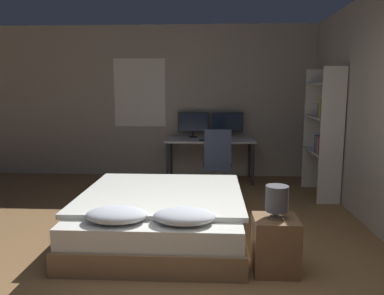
{
  "coord_description": "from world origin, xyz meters",
  "views": [
    {
      "loc": [
        0.13,
        -2.48,
        1.6
      ],
      "look_at": [
        -0.14,
        2.84,
        0.75
      ],
      "focal_mm": 35.0,
      "sensor_mm": 36.0,
      "label": 1
    }
  ],
  "objects_px": {
    "monitor_right": "(227,123)",
    "bookshelf": "(325,128)",
    "bed": "(161,215)",
    "keyboard": "(210,140)",
    "office_chair": "(217,169)",
    "desk": "(210,144)",
    "monitor_left": "(193,123)",
    "bedside_lamp": "(277,199)",
    "computer_mouse": "(226,140)",
    "nightstand": "(275,245)"
  },
  "relations": [
    {
      "from": "computer_mouse",
      "to": "bookshelf",
      "type": "xyz_separation_m",
      "value": [
        1.39,
        -0.68,
        0.28
      ]
    },
    {
      "from": "desk",
      "to": "monitor_left",
      "type": "distance_m",
      "value": 0.51
    },
    {
      "from": "bed",
      "to": "nightstand",
      "type": "bearing_deg",
      "value": -33.42
    },
    {
      "from": "monitor_right",
      "to": "keyboard",
      "type": "xyz_separation_m",
      "value": [
        -0.3,
        -0.47,
        -0.25
      ]
    },
    {
      "from": "bed",
      "to": "monitor_right",
      "type": "relative_size",
      "value": 3.54
    },
    {
      "from": "bedside_lamp",
      "to": "computer_mouse",
      "type": "distance_m",
      "value": 3.04
    },
    {
      "from": "keyboard",
      "to": "computer_mouse",
      "type": "height_order",
      "value": "computer_mouse"
    },
    {
      "from": "nightstand",
      "to": "bedside_lamp",
      "type": "xyz_separation_m",
      "value": [
        0.0,
        0.0,
        0.42
      ]
    },
    {
      "from": "bed",
      "to": "office_chair",
      "type": "relative_size",
      "value": 1.97
    },
    {
      "from": "nightstand",
      "to": "desk",
      "type": "distance_m",
      "value": 3.33
    },
    {
      "from": "bed",
      "to": "computer_mouse",
      "type": "height_order",
      "value": "computer_mouse"
    },
    {
      "from": "desk",
      "to": "keyboard",
      "type": "relative_size",
      "value": 4.24
    },
    {
      "from": "bed",
      "to": "monitor_left",
      "type": "bearing_deg",
      "value": 85.53
    },
    {
      "from": "monitor_right",
      "to": "computer_mouse",
      "type": "xyz_separation_m",
      "value": [
        -0.03,
        -0.47,
        -0.24
      ]
    },
    {
      "from": "bedside_lamp",
      "to": "computer_mouse",
      "type": "height_order",
      "value": "bedside_lamp"
    },
    {
      "from": "monitor_left",
      "to": "office_chair",
      "type": "height_order",
      "value": "monitor_left"
    },
    {
      "from": "bed",
      "to": "bookshelf",
      "type": "height_order",
      "value": "bookshelf"
    },
    {
      "from": "nightstand",
      "to": "monitor_right",
      "type": "height_order",
      "value": "monitor_right"
    },
    {
      "from": "monitor_right",
      "to": "keyboard",
      "type": "height_order",
      "value": "monitor_right"
    },
    {
      "from": "bookshelf",
      "to": "monitor_right",
      "type": "bearing_deg",
      "value": 139.82
    },
    {
      "from": "bed",
      "to": "keyboard",
      "type": "bearing_deg",
      "value": 77.36
    },
    {
      "from": "monitor_right",
      "to": "bookshelf",
      "type": "relative_size",
      "value": 0.29
    },
    {
      "from": "bed",
      "to": "monitor_right",
      "type": "distance_m",
      "value": 2.97
    },
    {
      "from": "bedside_lamp",
      "to": "bookshelf",
      "type": "xyz_separation_m",
      "value": [
        1.07,
        2.34,
        0.37
      ]
    },
    {
      "from": "keyboard",
      "to": "bookshelf",
      "type": "distance_m",
      "value": 1.81
    },
    {
      "from": "nightstand",
      "to": "monitor_left",
      "type": "distance_m",
      "value": 3.67
    },
    {
      "from": "desk",
      "to": "monitor_left",
      "type": "relative_size",
      "value": 2.75
    },
    {
      "from": "desk",
      "to": "bed",
      "type": "bearing_deg",
      "value": -101.51
    },
    {
      "from": "bedside_lamp",
      "to": "office_chair",
      "type": "distance_m",
      "value": 2.53
    },
    {
      "from": "bed",
      "to": "bookshelf",
      "type": "distance_m",
      "value": 2.82
    },
    {
      "from": "monitor_right",
      "to": "bookshelf",
      "type": "distance_m",
      "value": 1.78
    },
    {
      "from": "monitor_right",
      "to": "computer_mouse",
      "type": "bearing_deg",
      "value": -93.64
    },
    {
      "from": "office_chair",
      "to": "bookshelf",
      "type": "height_order",
      "value": "bookshelf"
    },
    {
      "from": "nightstand",
      "to": "keyboard",
      "type": "relative_size",
      "value": 1.36
    },
    {
      "from": "monitor_right",
      "to": "computer_mouse",
      "type": "distance_m",
      "value": 0.52
    },
    {
      "from": "desk",
      "to": "keyboard",
      "type": "height_order",
      "value": "keyboard"
    },
    {
      "from": "desk",
      "to": "computer_mouse",
      "type": "relative_size",
      "value": 21.7
    },
    {
      "from": "bedside_lamp",
      "to": "desk",
      "type": "xyz_separation_m",
      "value": [
        -0.58,
        3.25,
        -0.01
      ]
    },
    {
      "from": "nightstand",
      "to": "bookshelf",
      "type": "xyz_separation_m",
      "value": [
        1.07,
        2.34,
        0.79
      ]
    },
    {
      "from": "keyboard",
      "to": "office_chair",
      "type": "distance_m",
      "value": 0.67
    },
    {
      "from": "bedside_lamp",
      "to": "monitor_right",
      "type": "xyz_separation_m",
      "value": [
        -0.29,
        3.49,
        0.33
      ]
    },
    {
      "from": "desk",
      "to": "bookshelf",
      "type": "xyz_separation_m",
      "value": [
        1.66,
        -0.91,
        0.38
      ]
    },
    {
      "from": "monitor_right",
      "to": "bookshelf",
      "type": "height_order",
      "value": "bookshelf"
    },
    {
      "from": "nightstand",
      "to": "keyboard",
      "type": "bearing_deg",
      "value": 100.96
    },
    {
      "from": "bed",
      "to": "keyboard",
      "type": "distance_m",
      "value": 2.4
    },
    {
      "from": "nightstand",
      "to": "bedside_lamp",
      "type": "distance_m",
      "value": 0.42
    },
    {
      "from": "monitor_right",
      "to": "computer_mouse",
      "type": "height_order",
      "value": "monitor_right"
    },
    {
      "from": "bed",
      "to": "monitor_right",
      "type": "xyz_separation_m",
      "value": [
        0.81,
        2.76,
        0.75
      ]
    },
    {
      "from": "monitor_left",
      "to": "office_chair",
      "type": "distance_m",
      "value": 1.25
    },
    {
      "from": "bed",
      "to": "bookshelf",
      "type": "bearing_deg",
      "value": 36.63
    }
  ]
}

